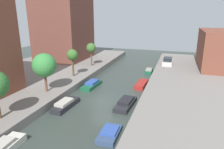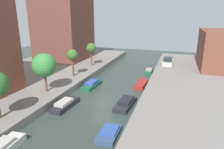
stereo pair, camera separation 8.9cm
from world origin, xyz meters
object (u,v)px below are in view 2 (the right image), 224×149
(street_tree_3, at_px, (72,55))
(parked_car, at_px, (168,61))
(moored_boat_right_2, at_px, (109,133))
(moored_boat_left_3, at_px, (92,84))
(street_tree_2, at_px, (44,65))
(moored_boat_right_4, at_px, (141,84))
(street_tree_4, at_px, (91,48))
(moored_boat_left_1, at_px, (2,149))
(moored_boat_right_5, at_px, (149,71))
(moored_boat_right_3, at_px, (125,103))
(apartment_tower_far, at_px, (63,17))
(moored_boat_left_2, at_px, (65,104))

(street_tree_3, relative_size, parked_car, 1.08)
(moored_boat_right_2, bearing_deg, moored_boat_left_3, 120.61)
(street_tree_2, relative_size, moored_boat_right_4, 1.27)
(street_tree_4, distance_m, moored_boat_right_2, 23.85)
(street_tree_2, xyz_separation_m, street_tree_4, (0.00, 14.94, -0.07))
(parked_car, relative_size, moored_boat_right_2, 1.28)
(moored_boat_left_3, relative_size, moored_boat_right_4, 1.11)
(moored_boat_left_1, height_order, moored_boat_right_5, moored_boat_left_1)
(moored_boat_right_3, bearing_deg, moored_boat_right_4, 85.80)
(street_tree_2, relative_size, street_tree_4, 1.14)
(parked_car, bearing_deg, moored_boat_right_5, -132.18)
(apartment_tower_far, relative_size, moored_boat_right_4, 4.58)
(moored_boat_left_3, bearing_deg, moored_boat_right_5, 56.49)
(street_tree_4, bearing_deg, moored_boat_right_4, -28.96)
(moored_boat_right_2, bearing_deg, apartment_tower_far, 127.62)
(moored_boat_left_2, relative_size, moored_boat_left_3, 0.96)
(moored_boat_right_2, bearing_deg, moored_boat_right_4, 88.50)
(street_tree_2, xyz_separation_m, moored_boat_left_2, (3.87, -1.82, -4.18))
(street_tree_2, distance_m, moored_boat_left_1, 12.17)
(moored_boat_left_3, bearing_deg, moored_boat_left_1, -91.59)
(moored_boat_left_2, distance_m, moored_boat_right_3, 7.38)
(street_tree_2, bearing_deg, apartment_tower_far, 113.82)
(moored_boat_right_2, bearing_deg, moored_boat_left_1, -145.82)
(street_tree_3, distance_m, street_tree_4, 7.51)
(street_tree_3, height_order, moored_boat_left_3, street_tree_3)
(street_tree_3, distance_m, moored_boat_right_2, 17.69)
(street_tree_4, xyz_separation_m, moored_boat_left_2, (3.87, -16.76, -4.11))
(street_tree_4, xyz_separation_m, parked_car, (14.51, 5.76, -2.90))
(apartment_tower_far, height_order, moored_boat_right_5, apartment_tower_far)
(parked_car, distance_m, moored_boat_right_2, 26.80)
(apartment_tower_far, xyz_separation_m, moored_boat_right_2, (19.55, -25.36, -10.06))
(moored_boat_left_2, bearing_deg, parked_car, 64.71)
(street_tree_4, relative_size, moored_boat_right_5, 1.26)
(moored_boat_left_2, bearing_deg, street_tree_3, 112.71)
(street_tree_4, relative_size, moored_boat_left_2, 1.04)
(street_tree_3, relative_size, moored_boat_right_2, 1.38)
(moored_boat_left_2, distance_m, moored_boat_left_3, 7.84)
(street_tree_2, height_order, moored_boat_right_5, street_tree_2)
(street_tree_4, height_order, moored_boat_right_2, street_tree_4)
(moored_boat_right_5, bearing_deg, moored_boat_left_2, -111.32)
(apartment_tower_far, height_order, street_tree_3, apartment_tower_far)
(moored_boat_left_1, xyz_separation_m, moored_boat_right_4, (7.86, 19.59, -0.12))
(moored_boat_left_2, relative_size, moored_boat_right_2, 1.34)
(street_tree_3, distance_m, moored_boat_right_3, 13.21)
(moored_boat_right_3, height_order, moored_boat_right_4, moored_boat_right_3)
(moored_boat_right_5, bearing_deg, street_tree_3, -139.30)
(moored_boat_left_2, distance_m, moored_boat_right_5, 20.33)
(moored_boat_left_2, bearing_deg, moored_boat_right_4, 54.72)
(street_tree_3, relative_size, moored_boat_left_2, 1.03)
(street_tree_4, distance_m, moored_boat_left_2, 17.69)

